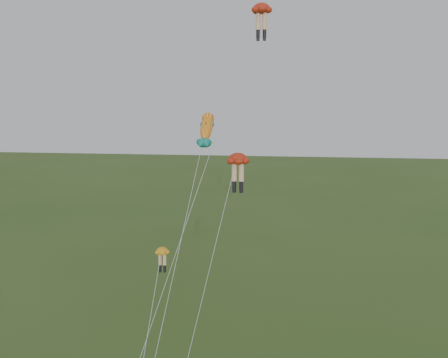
# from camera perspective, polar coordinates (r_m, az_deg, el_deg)

# --- Properties ---
(legs_kite_red_high) EXTENTS (7.83, 11.00, 24.53)m
(legs_kite_red_high) POSITION_cam_1_polar(r_m,az_deg,el_deg) (37.22, 4.11, 18.08)
(legs_kite_red_high) COLOR red
(legs_kite_red_high) RESTS_ON ground
(legs_kite_red_mid) EXTENTS (3.60, 7.65, 14.17)m
(legs_kite_red_mid) POSITION_cam_1_polar(r_m,az_deg,el_deg) (33.58, 1.53, 1.73)
(legs_kite_red_mid) COLOR red
(legs_kite_red_mid) RESTS_ON ground
(legs_kite_yellow) EXTENTS (1.01, 5.31, 8.29)m
(legs_kite_yellow) POSITION_cam_1_polar(r_m,az_deg,el_deg) (32.58, -7.19, -9.00)
(legs_kite_yellow) COLOR orange
(legs_kite_yellow) RESTS_ON ground
(fish_kite) EXTENTS (2.97, 8.88, 17.08)m
(fish_kite) POSITION_cam_1_polar(r_m,az_deg,el_deg) (33.48, -2.04, 5.79)
(fish_kite) COLOR yellow
(fish_kite) RESTS_ON ground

